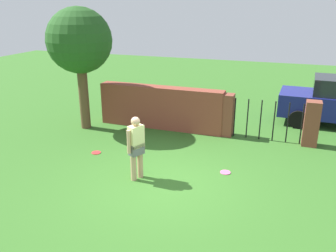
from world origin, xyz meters
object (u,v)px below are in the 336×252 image
object	(u,v)px
person	(136,145)
frisbee_red	(96,153)
tree	(79,42)
frisbee_pink	(225,172)

from	to	relation	value
person	frisbee_red	xyz separation A→B (m)	(-1.79, 1.04, -0.89)
tree	frisbee_red	world-z (taller)	tree
tree	frisbee_pink	size ratio (longest dim) A/B	15.12
frisbee_red	frisbee_pink	size ratio (longest dim) A/B	1.00
person	frisbee_red	bearing A→B (deg)	-95.05
frisbee_red	frisbee_pink	bearing A→B (deg)	0.12
tree	frisbee_red	xyz separation A→B (m)	(1.48, -1.85, -2.95)
person	frisbee_red	distance (m)	2.25
frisbee_red	frisbee_pink	world-z (taller)	same
person	frisbee_pink	world-z (taller)	person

